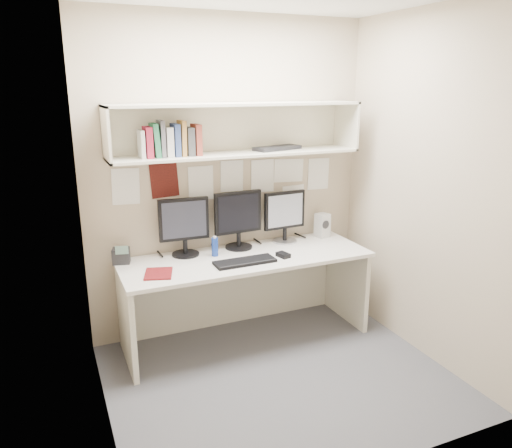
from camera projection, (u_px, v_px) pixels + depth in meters
name	position (u px, v px, depth m)	size (l,w,h in m)	color
floor	(280.00, 378.00, 3.62)	(2.40, 2.00, 0.01)	#49494F
wall_back	(229.00, 178.00, 4.15)	(2.40, 0.02, 2.60)	tan
wall_front	(375.00, 249.00, 2.38)	(2.40, 0.02, 2.60)	tan
wall_left	(92.00, 224.00, 2.81)	(0.02, 2.00, 2.60)	tan
wall_right	(426.00, 189.00, 3.73)	(0.02, 2.00, 2.60)	tan
desk	(246.00, 298.00, 4.10)	(2.00, 0.70, 0.73)	silver
overhead_hutch	(235.00, 129.00, 3.91)	(2.00, 0.38, 0.40)	beige
pinned_papers	(230.00, 184.00, 4.16)	(1.92, 0.01, 0.48)	white
monitor_left	(184.00, 224.00, 3.95)	(0.40, 0.22, 0.47)	black
monitor_center	(238.00, 218.00, 4.13)	(0.41, 0.23, 0.48)	black
monitor_right	(285.00, 214.00, 4.30)	(0.38, 0.21, 0.44)	#A5A5AA
keyboard	(245.00, 262.00, 3.83)	(0.48, 0.17, 0.02)	black
mouse	(283.00, 255.00, 3.97)	(0.07, 0.11, 0.03)	black
speaker	(322.00, 225.00, 4.47)	(0.13, 0.13, 0.21)	#B5B5B0
blue_bottle	(215.00, 247.00, 3.98)	(0.05, 0.05, 0.16)	navy
maroon_notebook	(158.00, 274.00, 3.61)	(0.19, 0.24, 0.01)	#611013
desk_phone	(121.00, 256.00, 3.82)	(0.15, 0.14, 0.15)	black
book_stack	(170.00, 141.00, 3.67)	(0.45, 0.16, 0.27)	beige
hutch_tray	(277.00, 148.00, 4.07)	(0.41, 0.15, 0.03)	black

